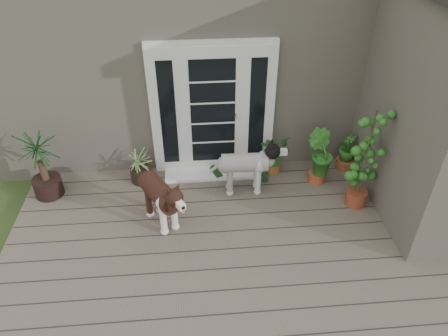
{
  "coord_description": "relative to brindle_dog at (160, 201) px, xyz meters",
  "views": [
    {
      "loc": [
        -0.52,
        -3.11,
        4.22
      ],
      "look_at": [
        -0.1,
        1.75,
        0.7
      ],
      "focal_mm": 33.66,
      "sensor_mm": 36.0,
      "label": 1
    }
  ],
  "objects": [
    {
      "name": "door_step",
      "position": [
        0.81,
        1.08,
        -0.37
      ],
      "size": [
        1.6,
        0.4,
        0.05
      ],
      "primitive_type": "cube",
      "color": "white",
      "rests_on": "deck"
    },
    {
      "name": "herb_a",
      "position": [
        1.76,
        1.08,
        -0.1
      ],
      "size": [
        0.64,
        0.64,
        0.59
      ],
      "primitive_type": "imported",
      "rotation": [
        0.0,
        0.0,
        0.59
      ],
      "color": "#164F17",
      "rests_on": "deck"
    },
    {
      "name": "sapling",
      "position": [
        2.85,
        0.16,
        0.42
      ],
      "size": [
        0.5,
        0.5,
        1.63
      ],
      "primitive_type": null,
      "rotation": [
        0.0,
        0.0,
        -0.05
      ],
      "color": "#174E16",
      "rests_on": "deck"
    },
    {
      "name": "yucca",
      "position": [
        -1.74,
        0.78,
        0.19
      ],
      "size": [
        0.97,
        0.97,
        1.16
      ],
      "primitive_type": null,
      "rotation": [
        0.0,
        0.0,
        -0.24
      ],
      "color": "black",
      "rests_on": "deck"
    },
    {
      "name": "herb_b",
      "position": [
        2.42,
        0.76,
        -0.06
      ],
      "size": [
        0.63,
        0.63,
        0.68
      ],
      "primitive_type": "imported",
      "rotation": [
        0.0,
        0.0,
        2.46
      ],
      "color": "#1C5217",
      "rests_on": "deck"
    },
    {
      "name": "clog_right",
      "position": [
        1.6,
        0.9,
        -0.35
      ],
      "size": [
        0.14,
        0.28,
        0.08
      ],
      "primitive_type": null,
      "rotation": [
        0.0,
        0.0,
        -0.04
      ],
      "color": "#15351F",
      "rests_on": "deck"
    },
    {
      "name": "spider_plant",
      "position": [
        -0.35,
        1.01,
        -0.08
      ],
      "size": [
        0.76,
        0.76,
        0.63
      ],
      "primitive_type": null,
      "rotation": [
        0.0,
        0.0,
        -0.36
      ],
      "color": "#91AE6B",
      "rests_on": "deck"
    },
    {
      "name": "herb_c",
      "position": [
        2.98,
        1.08,
        -0.14
      ],
      "size": [
        0.36,
        0.36,
        0.5
      ],
      "primitive_type": "imported",
      "rotation": [
        0.0,
        0.0,
        4.58
      ],
      "color": "#18551E",
      "rests_on": "deck"
    },
    {
      "name": "clog_left",
      "position": [
        0.83,
        1.05,
        -0.35
      ],
      "size": [
        0.26,
        0.36,
        0.1
      ],
      "primitive_type": null,
      "rotation": [
        0.0,
        0.0,
        0.36
      ],
      "color": "#143315",
      "rests_on": "deck"
    },
    {
      "name": "house_main",
      "position": [
        1.01,
        3.33,
        1.04
      ],
      "size": [
        7.4,
        4.0,
        3.1
      ],
      "primitive_type": "cube",
      "color": "#665E54",
      "rests_on": "ground"
    },
    {
      "name": "white_dog",
      "position": [
        1.23,
        0.61,
        -0.01
      ],
      "size": [
        0.93,
        0.42,
        0.77
      ],
      "primitive_type": null,
      "rotation": [
        0.0,
        0.0,
        -1.6
      ],
      "color": "silver",
      "rests_on": "deck"
    },
    {
      "name": "door_unit",
      "position": [
        0.81,
        1.28,
        0.68
      ],
      "size": [
        1.9,
        0.14,
        2.15
      ],
      "primitive_type": "cube",
      "color": "white",
      "rests_on": "deck"
    },
    {
      "name": "brindle_dog",
      "position": [
        0.0,
        0.0,
        0.0
      ],
      "size": [
        0.83,
        1.02,
        0.79
      ],
      "primitive_type": null,
      "rotation": [
        0.0,
        0.0,
        3.67
      ],
      "color": "#402217",
      "rests_on": "deck"
    },
    {
      "name": "deck",
      "position": [
        1.01,
        -0.92,
        -0.45
      ],
      "size": [
        6.2,
        4.6,
        0.12
      ],
      "primitive_type": "cube",
      "color": "#6B5B4C",
      "rests_on": "ground"
    }
  ]
}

